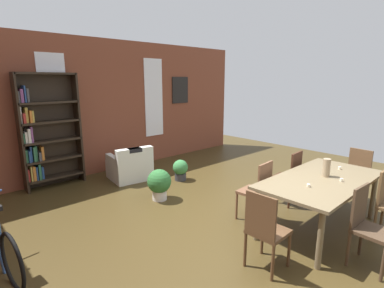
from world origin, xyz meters
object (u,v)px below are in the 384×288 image
(dining_chair_far_left, at_px, (258,189))
(potted_plant_by_shelf, at_px, (180,169))
(dining_chair_far_right, at_px, (289,176))
(dining_chair_near_left, at_px, (368,224))
(dining_chair_head_left, at_px, (265,228))
(dining_table, at_px, (322,183))
(dining_chair_head_right, at_px, (356,174))
(bookshelf_tall, at_px, (46,133))
(armchair_white, at_px, (130,167))
(vase_on_table, at_px, (326,168))
(potted_plant_corner, at_px, (159,183))

(dining_chair_far_left, height_order, potted_plant_by_shelf, dining_chair_far_left)
(dining_chair_far_right, distance_m, dining_chair_near_left, 1.78)
(dining_chair_head_left, distance_m, dining_chair_far_right, 2.03)
(dining_chair_near_left, distance_m, potted_plant_by_shelf, 3.76)
(dining_chair_head_left, bearing_deg, dining_chair_near_left, -38.40)
(dining_table, bearing_deg, dining_chair_head_right, -0.21)
(bookshelf_tall, bearing_deg, armchair_white, -26.58)
(dining_chair_head_left, bearing_deg, dining_chair_far_right, 21.84)
(dining_table, distance_m, armchair_white, 3.91)
(dining_chair_head_right, relative_size, dining_chair_far_left, 1.00)
(armchair_white, xyz_separation_m, potted_plant_by_shelf, (0.76, -0.81, -0.03))
(dining_chair_head_right, distance_m, bookshelf_tall, 5.89)
(armchair_white, bearing_deg, potted_plant_by_shelf, -46.78)
(dining_chair_head_right, xyz_separation_m, dining_chair_far_right, (-0.94, 0.76, 0.00))
(potted_plant_by_shelf, bearing_deg, vase_on_table, -85.44)
(dining_table, bearing_deg, potted_plant_corner, 114.17)
(dining_chair_head_left, height_order, dining_chair_near_left, same)
(dining_chair_head_right, distance_m, dining_chair_far_left, 2.03)
(potted_plant_by_shelf, height_order, potted_plant_corner, potted_plant_corner)
(dining_chair_near_left, height_order, armchair_white, dining_chair_near_left)
(dining_table, distance_m, potted_plant_by_shelf, 3.01)
(potted_plant_by_shelf, bearing_deg, dining_chair_far_left, -98.71)
(vase_on_table, bearing_deg, dining_table, -180.00)
(dining_table, xyz_separation_m, dining_chair_head_right, (1.41, -0.01, -0.19))
(dining_chair_far_left, distance_m, potted_plant_by_shelf, 2.26)
(vase_on_table, relative_size, dining_chair_head_right, 0.28)
(dining_chair_far_left, bearing_deg, potted_plant_by_shelf, 81.29)
(armchair_white, bearing_deg, dining_table, -76.87)
(armchair_white, bearing_deg, vase_on_table, -75.23)
(dining_chair_near_left, bearing_deg, dining_table, 58.43)
(dining_chair_far_left, bearing_deg, vase_on_table, -52.60)
(dining_chair_far_right, distance_m, potted_plant_by_shelf, 2.32)
(dining_chair_far_left, bearing_deg, dining_chair_far_right, -0.00)
(dining_table, distance_m, potted_plant_corner, 2.69)
(dining_chair_head_right, bearing_deg, potted_plant_by_shelf, 117.28)
(dining_chair_head_left, relative_size, armchair_white, 1.05)
(potted_plant_corner, bearing_deg, bookshelf_tall, 120.66)
(dining_chair_near_left, relative_size, armchair_white, 1.05)
(dining_chair_near_left, height_order, bookshelf_tall, bookshelf_tall)
(dining_chair_head_left, xyz_separation_m, potted_plant_corner, (0.32, 2.43, -0.19))
(vase_on_table, height_order, dining_chair_head_right, vase_on_table)
(bookshelf_tall, xyz_separation_m, potted_plant_corner, (1.23, -2.07, -0.80))
(dining_chair_far_right, relative_size, potted_plant_by_shelf, 2.10)
(dining_chair_near_left, bearing_deg, dining_chair_head_right, 21.76)
(dining_chair_far_left, xyz_separation_m, armchair_white, (-0.42, 3.03, -0.23))
(dining_chair_near_left, height_order, potted_plant_corner, dining_chair_near_left)
(potted_plant_corner, bearing_deg, dining_chair_head_left, -97.57)
(dining_chair_far_left, distance_m, dining_chair_near_left, 1.51)
(dining_chair_far_left, height_order, potted_plant_corner, dining_chair_far_left)
(vase_on_table, bearing_deg, dining_chair_far_right, 64.56)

